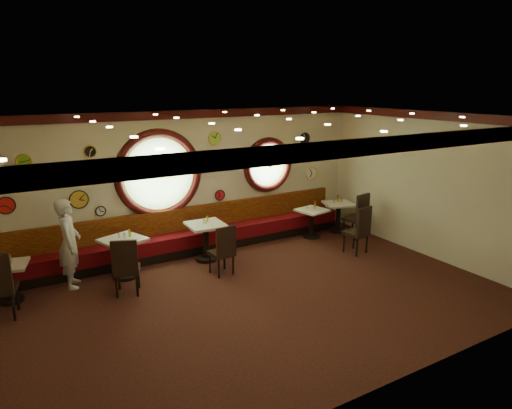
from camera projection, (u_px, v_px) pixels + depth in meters
The scene contains 51 objects.
floor at pixel (251, 299), 8.24m from camera, with size 9.00×6.00×0.00m, color black.
ceiling at pixel (250, 119), 7.42m from camera, with size 9.00×6.00×0.02m, color gold.
wall_back at pixel (185, 182), 10.33m from camera, with size 9.00×0.02×3.20m, color beige.
wall_front at pixel (378, 275), 5.33m from camera, with size 9.00×0.02×3.20m, color beige.
wall_right at pixel (428, 185), 10.03m from camera, with size 0.02×6.00×3.20m, color beige.
molding_back at pixel (183, 114), 9.90m from camera, with size 9.00×0.10×0.18m, color #360A09.
molding_front at pixel (384, 145), 4.98m from camera, with size 9.00×0.10×0.18m, color #360A09.
molding_right at pixel (433, 115), 9.62m from camera, with size 0.10×6.00×0.18m, color #360A09.
banquette_base at pixel (192, 248), 10.48m from camera, with size 8.00×0.55×0.20m, color black.
banquette_seat at pixel (192, 238), 10.41m from camera, with size 8.00×0.55×0.30m, color #5A070F.
banquette_back at pixel (187, 219), 10.49m from camera, with size 8.00×0.10×0.55m, color #5C0E07.
porthole_left_glass at pixel (159, 174), 9.96m from camera, with size 1.66×1.66×0.02m, color #8CC375.
porthole_left_frame at pixel (159, 174), 9.95m from camera, with size 1.98×1.98×0.18m, color #360A09.
porthole_left_ring at pixel (159, 174), 9.93m from camera, with size 1.61×1.61×0.03m, color yellow.
porthole_right_glass at pixel (267, 165), 11.35m from camera, with size 1.10×1.10×0.02m, color #8CC375.
porthole_right_frame at pixel (268, 165), 11.34m from camera, with size 1.38×1.38×0.18m, color #360A09.
porthole_right_ring at pixel (268, 165), 11.31m from camera, with size 1.09×1.09×0.03m, color yellow.
wall_clock_0 at pixel (220, 195), 10.81m from camera, with size 0.24×0.24×0.03m, color red.
wall_clock_1 at pixel (6, 205), 8.54m from camera, with size 0.32×0.32×0.03m, color red.
wall_clock_2 at pixel (90, 151), 9.10m from camera, with size 0.24×0.24×0.03m, color black.
wall_clock_3 at pixel (24, 161), 8.53m from camera, with size 0.26×0.26×0.03m, color #74B724.
wall_clock_4 at pixel (305, 138), 11.70m from camera, with size 0.28×0.28×0.03m, color black.
wall_clock_5 at pixel (215, 138), 10.42m from camera, with size 0.30×0.30×0.03m, color #96D542.
wall_clock_6 at pixel (238, 162), 10.86m from camera, with size 0.22×0.22×0.03m, color #E5E44C.
wall_clock_7 at pixel (101, 211), 9.47m from camera, with size 0.20×0.20×0.03m, color white.
wall_clock_8 at pixel (311, 174), 12.07m from camera, with size 0.34×0.34×0.03m, color white.
wall_clock_9 at pixel (79, 199), 9.19m from camera, with size 0.36×0.36×0.03m, color gold.
table_a at pixel (9, 278), 8.02m from camera, with size 0.78×0.78×0.71m.
table_b at pixel (124, 253), 9.01m from camera, with size 0.96×0.96×0.82m.
table_c at pixel (206, 237), 9.91m from camera, with size 0.80×0.80×0.84m.
table_d at pixel (312, 220), 11.40m from camera, with size 0.77×0.77×0.73m.
table_e at pixel (338, 213), 11.87m from camera, with size 0.88×0.88×0.77m.
chair_b at pixel (126, 263), 8.22m from camera, with size 0.59×0.59×0.68m.
chair_c at pixel (224, 247), 9.11m from camera, with size 0.48×0.48×0.65m.
chair_d at pixel (360, 227), 10.26m from camera, with size 0.54×0.54×0.69m.
chair_e at pixel (359, 213), 11.29m from camera, with size 0.57×0.57×0.71m.
condiment_b_salt at pixel (119, 235), 8.96m from camera, with size 0.03×0.03×0.10m, color silver.
condiment_c_salt at pixel (204, 221), 9.82m from camera, with size 0.04×0.04×0.10m, color silver.
condiment_d_salt at pixel (307, 207), 11.35m from camera, with size 0.04×0.04×0.10m, color silver.
condiment_a_pepper at pixel (11, 261), 7.97m from camera, with size 0.04×0.04×0.11m, color silver.
condiment_b_pepper at pixel (124, 235), 8.97m from camera, with size 0.03×0.03×0.09m, color silver.
condiment_c_pepper at pixel (206, 222), 9.80m from camera, with size 0.03×0.03×0.09m, color silver.
condiment_d_pepper at pixel (315, 208), 11.31m from camera, with size 0.03×0.03×0.09m, color silver.
condiment_a_bottle at pixel (10, 258), 8.07m from camera, with size 0.04×0.04×0.14m, color gold.
condiment_b_bottle at pixel (130, 233), 9.03m from camera, with size 0.05×0.05×0.16m, color gold.
condiment_c_bottle at pixel (207, 219), 9.94m from camera, with size 0.04×0.04×0.14m, color yellow.
condiment_d_bottle at pixel (315, 205), 11.39m from camera, with size 0.06×0.06×0.18m, color gold.
condiment_e_salt at pixel (334, 201), 11.78m from camera, with size 0.03×0.03×0.09m, color silver.
condiment_e_pepper at pixel (341, 201), 11.81m from camera, with size 0.03×0.03×0.10m, color silver.
condiment_e_bottle at pixel (338, 198), 11.91m from camera, with size 0.05×0.05×0.17m, color gold.
waiter at pixel (69, 243), 8.55m from camera, with size 0.63×0.41×1.72m, color silver.
Camera 1 is at (-3.73, -6.53, 3.76)m, focal length 32.00 mm.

